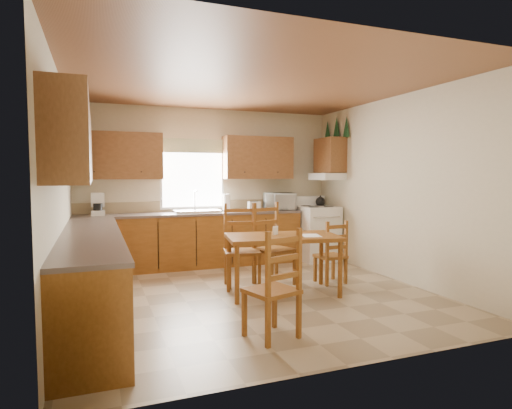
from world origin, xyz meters
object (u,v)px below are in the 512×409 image
object	(u,v)px
chair_near_right	(330,252)
chair_far_right	(274,244)
stove	(317,234)
chair_far_left	(242,246)
dining_table	(283,264)
microwave	(280,201)
chair_near_left	(271,283)

from	to	relation	value
chair_near_right	chair_far_right	size ratio (longest dim) A/B	0.79
stove	chair_far_left	distance (m)	2.29
chair_far_left	dining_table	bearing A→B (deg)	-37.75
microwave	dining_table	bearing A→B (deg)	-100.76
dining_table	chair_near_right	xyz separation A→B (m)	(0.87, 0.26, 0.07)
chair_near_left	microwave	bearing A→B (deg)	-132.01
dining_table	chair_far_left	xyz separation A→B (m)	(-0.40, 0.47, 0.19)
microwave	chair_far_left	world-z (taller)	microwave
chair_near_right	stove	bearing A→B (deg)	-116.40
chair_far_right	microwave	bearing A→B (deg)	47.15
dining_table	chair_far_right	bearing A→B (deg)	89.80
stove	chair_near_right	xyz separation A→B (m)	(-0.61, -1.51, -0.03)
chair_near_right	chair_far_left	bearing A→B (deg)	-13.65
chair_far_left	stove	bearing A→B (deg)	46.72
dining_table	chair_near_right	bearing A→B (deg)	26.33
microwave	chair_near_left	distance (m)	3.76
chair_near_right	chair_far_left	xyz separation A→B (m)	(-1.27, 0.21, 0.12)
stove	dining_table	world-z (taller)	stove
stove	chair_far_left	bearing A→B (deg)	-146.13
chair_far_left	chair_far_right	bearing A→B (deg)	11.19
stove	chair_far_right	bearing A→B (deg)	-137.80
dining_table	chair_near_left	bearing A→B (deg)	-108.78
chair_near_right	microwave	bearing A→B (deg)	-93.67
chair_near_left	dining_table	bearing A→B (deg)	-135.24
chair_near_left	chair_near_right	size ratio (longest dim) A/B	1.16
stove	chair_far_right	size ratio (longest dim) A/B	0.84
microwave	dining_table	world-z (taller)	microwave
dining_table	chair_near_right	distance (m)	0.91
stove	microwave	world-z (taller)	microwave
chair_near_right	dining_table	bearing A→B (deg)	12.48
microwave	chair_far_right	world-z (taller)	microwave
chair_near_right	chair_near_left	bearing A→B (deg)	40.93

